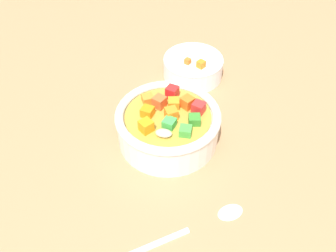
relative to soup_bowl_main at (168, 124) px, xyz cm
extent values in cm
cube|color=#9E754F|center=(-0.01, -0.01, -4.33)|extent=(140.00, 140.00, 2.00)
cylinder|color=white|center=(-0.01, -0.01, -0.86)|extent=(16.29, 16.29, 4.94)
torus|color=white|center=(-0.01, -0.01, 2.03)|extent=(16.74, 16.74, 1.43)
cylinder|color=#AB8E35|center=(-0.01, -0.01, 1.81)|extent=(13.70, 13.70, 0.40)
cube|color=orange|center=(0.69, 0.22, 2.85)|extent=(2.39, 2.39, 1.68)
cube|color=orange|center=(0.75, 3.61, 2.91)|extent=(1.82, 1.82, 1.80)
cube|color=orange|center=(-2.27, -2.25, 2.76)|extent=(2.30, 2.30, 1.50)
cube|color=#D65A2B|center=(-2.47, 0.53, 2.93)|extent=(2.03, 2.03, 1.85)
cube|color=green|center=(1.82, -1.59, 2.65)|extent=(2.24, 2.24, 1.30)
ellipsoid|color=beige|center=(2.63, -3.59, 2.51)|extent=(2.97, 2.71, 1.01)
cube|color=#34842A|center=(4.04, 1.61, 2.67)|extent=(2.52, 2.52, 1.33)
cube|color=red|center=(2.88, 3.86, 2.93)|extent=(2.16, 2.16, 1.84)
cube|color=orange|center=(0.31, -4.65, 2.91)|extent=(1.96, 1.96, 1.81)
cube|color=green|center=(4.67, -1.09, 2.64)|extent=(2.48, 2.48, 1.27)
cube|color=orange|center=(-4.59, 0.17, 2.64)|extent=(2.40, 2.40, 1.27)
cube|color=orange|center=(-0.76, 2.03, 2.74)|extent=(2.52, 2.52, 1.47)
cube|color=red|center=(-2.62, 3.61, 3.01)|extent=(2.24, 2.24, 2.01)
cylinder|color=silver|center=(11.51, -15.83, -2.90)|extent=(5.20, 11.81, 0.87)
ellipsoid|color=silver|center=(16.04, -3.98, -2.98)|extent=(3.63, 4.39, 0.70)
cylinder|color=white|center=(-8.64, 15.80, -1.48)|extent=(11.60, 11.60, 3.70)
torus|color=white|center=(-8.64, 15.80, 0.60)|extent=(11.72, 11.72, 0.93)
cube|color=orange|center=(-6.19, 15.15, 1.05)|extent=(1.37, 1.37, 1.35)
cube|color=orange|center=(-8.80, 14.29, 0.90)|extent=(1.20, 1.20, 1.06)
camera|label=1|loc=(28.53, -29.00, 40.00)|focal=38.03mm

